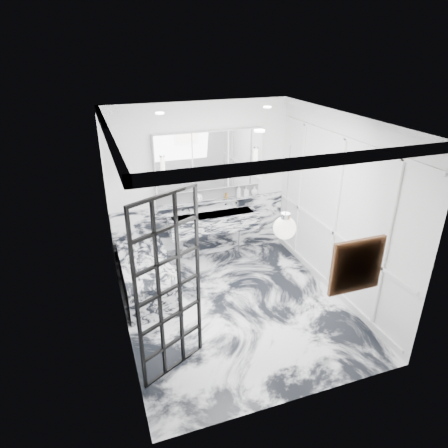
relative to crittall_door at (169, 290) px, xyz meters
name	(u,v)px	position (x,y,z in m)	size (l,w,h in m)	color
floor	(236,308)	(1.15, 0.85, -1.13)	(3.60, 3.60, 0.00)	white
ceiling	(239,120)	(1.15, 0.85, 1.67)	(3.60, 3.60, 0.00)	white
wall_back	(200,183)	(1.15, 2.65, 0.27)	(3.60, 3.60, 0.00)	white
wall_front	(305,297)	(1.15, -0.95, 0.27)	(3.60, 3.60, 0.00)	white
wall_left	(118,242)	(-0.45, 0.85, 0.27)	(3.60, 3.60, 0.00)	white
wall_right	(338,209)	(2.75, 0.85, 0.27)	(3.60, 3.60, 0.00)	white
marble_clad_back	(202,229)	(1.15, 2.62, -0.61)	(3.18, 0.05, 1.05)	white
marble_clad_left	(120,246)	(-0.44, 0.85, 0.21)	(0.02, 3.56, 2.68)	white
panel_molding	(336,215)	(2.73, 0.85, 0.17)	(0.03, 3.40, 2.30)	white
soap_bottle_a	(239,191)	(1.84, 2.56, 0.07)	(0.09, 0.09, 0.22)	#8C5919
soap_bottle_b	(246,191)	(1.98, 2.56, 0.05)	(0.08, 0.08, 0.18)	#4C4C51
soap_bottle_c	(254,191)	(2.15, 2.56, 0.04)	(0.13, 0.13, 0.17)	silver
face_pot	(198,198)	(1.08, 2.56, 0.03)	(0.16, 0.16, 0.16)	white
amber_bottle	(226,196)	(1.60, 2.56, 0.01)	(0.04, 0.04, 0.10)	#8C5919
flower_vase	(174,282)	(0.23, 0.92, -0.52)	(0.08, 0.08, 0.12)	silver
crittall_door	(169,290)	(0.00, 0.00, 0.00)	(0.88, 0.04, 2.26)	black
artwork	(357,266)	(1.75, -0.91, 0.47)	(0.50, 0.05, 0.50)	orange
pendant_light	(285,228)	(1.21, -0.35, 0.73)	(0.25, 0.25, 0.25)	white
trough_sink	(213,222)	(1.30, 2.40, -0.40)	(1.60, 0.45, 0.30)	silver
ledge	(210,201)	(1.30, 2.57, -0.06)	(1.90, 0.14, 0.04)	silver
subway_tile	(209,193)	(1.30, 2.63, 0.07)	(1.90, 0.03, 0.23)	white
mirror_cabinet	(209,160)	(1.30, 2.57, 0.69)	(1.90, 0.16, 1.00)	white
sconce_left	(163,169)	(0.48, 2.48, 0.65)	(0.07, 0.07, 0.40)	white
sconce_right	(256,159)	(2.12, 2.48, 0.65)	(0.07, 0.07, 0.40)	white
bathtub	(147,276)	(-0.03, 1.74, -0.86)	(0.75, 1.65, 0.55)	silver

